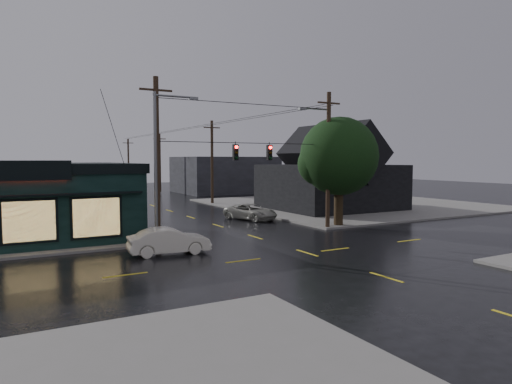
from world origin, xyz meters
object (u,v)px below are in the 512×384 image
corner_tree (339,157)px  utility_pole_ne (327,229)px  utility_pole_nw (158,245)px  suv_silver (251,212)px  sedan_cream (169,241)px

corner_tree → utility_pole_ne: 5.63m
utility_pole_nw → suv_silver: (10.43, 7.36, 0.68)m
utility_pole_nw → sedan_cream: size_ratio=2.29×
corner_tree → utility_pole_nw: (-14.43, -0.50, -5.43)m
utility_pole_ne → suv_silver: size_ratio=2.06×
corner_tree → utility_pole_ne: corner_tree is taller
corner_tree → utility_pole_ne: (-1.43, -0.50, -5.43)m
corner_tree → sedan_cream: corner_tree is taller
utility_pole_nw → sedan_cream: (-0.32, -3.09, 0.73)m
sedan_cream → utility_pole_nw: bearing=-0.7°
corner_tree → utility_pole_ne: size_ratio=0.82×
sedan_cream → suv_silver: sedan_cream is taller
utility_pole_ne → sedan_cream: utility_pole_ne is taller
corner_tree → suv_silver: size_ratio=1.69×
utility_pole_nw → utility_pole_ne: size_ratio=1.00×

